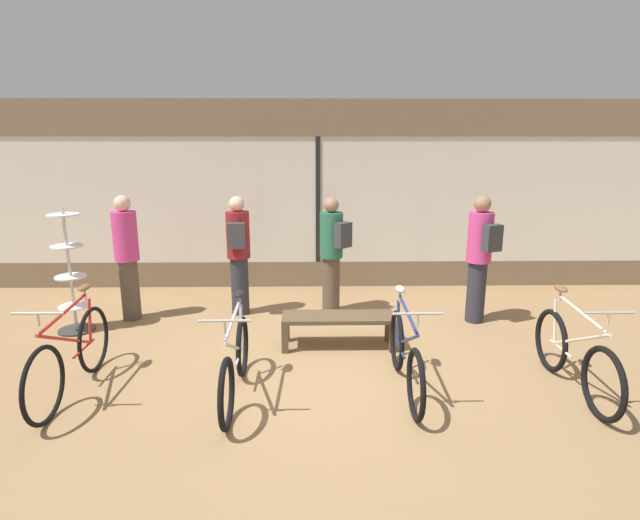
% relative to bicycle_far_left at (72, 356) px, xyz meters
% --- Properties ---
extents(ground_plane, '(24.00, 24.00, 0.00)m').
position_rel_bicycle_far_left_xyz_m(ground_plane, '(2.56, 0.37, -0.41)').
color(ground_plane, '#99754C').
extents(shop_back_wall, '(12.00, 0.08, 3.20)m').
position_rel_bicycle_far_left_xyz_m(shop_back_wall, '(2.56, 3.83, 1.23)').
color(shop_back_wall, '#7A664C').
rests_on(shop_back_wall, ground_plane).
extents(bicycle_far_left, '(0.46, 1.81, 1.05)m').
position_rel_bicycle_far_left_xyz_m(bicycle_far_left, '(0.00, 0.00, 0.00)').
color(bicycle_far_left, black).
rests_on(bicycle_far_left, ground_plane).
extents(bicycle_left, '(0.46, 1.71, 1.01)m').
position_rel_bicycle_far_left_xyz_m(bicycle_left, '(1.68, -0.12, -0.04)').
color(bicycle_left, black).
rests_on(bicycle_left, ground_plane).
extents(bicycle_right, '(0.46, 1.72, 1.02)m').
position_rel_bicycle_far_left_xyz_m(bicycle_right, '(3.40, -0.00, -0.03)').
color(bicycle_right, black).
rests_on(bicycle_right, ground_plane).
extents(bicycle_far_right, '(0.46, 1.73, 1.03)m').
position_rel_bicycle_far_left_xyz_m(bicycle_far_right, '(5.13, -0.05, -0.02)').
color(bicycle_far_right, black).
rests_on(bicycle_far_right, ground_plane).
extents(accessory_rack, '(0.48, 0.48, 1.70)m').
position_rel_bicycle_far_left_xyz_m(accessory_rack, '(-0.78, 1.73, 0.29)').
color(accessory_rack, '#333333').
rests_on(accessory_rack, ground_plane).
extents(display_bench, '(1.40, 0.44, 0.41)m').
position_rel_bicycle_far_left_xyz_m(display_bench, '(2.77, 1.14, -0.07)').
color(display_bench, brown).
rests_on(display_bench, ground_plane).
extents(customer_near_rack, '(0.54, 0.55, 1.73)m').
position_rel_bicycle_far_left_xyz_m(customer_near_rack, '(2.75, 2.46, 0.53)').
color(customer_near_rack, brown).
rests_on(customer_near_rack, ground_plane).
extents(customer_by_window, '(0.45, 0.45, 1.80)m').
position_rel_bicycle_far_left_xyz_m(customer_by_window, '(-0.18, 2.20, 0.54)').
color(customer_by_window, brown).
rests_on(customer_by_window, ground_plane).
extents(customer_mid_floor, '(0.44, 0.55, 1.80)m').
position_rel_bicycle_far_left_xyz_m(customer_mid_floor, '(4.79, 1.99, 0.57)').
color(customer_mid_floor, '#2D2D38').
rests_on(customer_mid_floor, ground_plane).
extents(customer_near_bench, '(0.36, 0.50, 1.76)m').
position_rel_bicycle_far_left_xyz_m(customer_near_bench, '(1.38, 2.39, 0.54)').
color(customer_near_bench, '#2D2D38').
rests_on(customer_near_bench, ground_plane).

